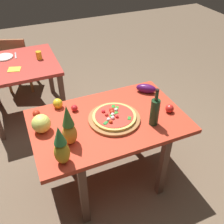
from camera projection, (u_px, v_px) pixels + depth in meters
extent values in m
plane|color=brown|center=(109.00, 175.00, 2.69)|extent=(10.00, 10.00, 0.00)
cube|color=brown|center=(84.00, 196.00, 2.08)|extent=(0.06, 0.06, 0.72)
cube|color=brown|center=(163.00, 167.00, 2.31)|extent=(0.06, 0.06, 0.72)
cube|color=brown|center=(61.00, 137.00, 2.63)|extent=(0.06, 0.06, 0.72)
cube|color=brown|center=(127.00, 119.00, 2.86)|extent=(0.06, 0.06, 0.72)
cube|color=#BF3722|center=(108.00, 121.00, 2.24)|extent=(1.34, 0.85, 0.04)
cube|color=brown|center=(63.00, 100.00, 3.15)|extent=(0.06, 0.06, 0.72)
cube|color=brown|center=(49.00, 71.00, 3.73)|extent=(0.06, 0.06, 0.72)
cube|color=#B9362C|center=(19.00, 64.00, 3.08)|extent=(0.89, 0.89, 0.04)
cube|color=#935E32|center=(35.00, 69.00, 4.10)|extent=(0.04, 0.04, 0.41)
cube|color=#935E32|center=(14.00, 70.00, 4.08)|extent=(0.04, 0.04, 0.41)
cube|color=#935E32|center=(30.00, 80.00, 3.84)|extent=(0.04, 0.04, 0.41)
cube|color=#935E32|center=(8.00, 81.00, 3.82)|extent=(0.04, 0.04, 0.41)
cube|color=#935E32|center=(19.00, 62.00, 3.82)|extent=(0.51, 0.51, 0.04)
cube|color=brown|center=(12.00, 53.00, 3.54)|extent=(0.39, 0.18, 0.40)
cylinder|color=#935E32|center=(114.00, 119.00, 2.22)|extent=(0.45, 0.45, 0.02)
cylinder|color=#DDB959|center=(114.00, 117.00, 2.20)|extent=(0.38, 0.38, 0.02)
cylinder|color=red|center=(114.00, 115.00, 2.19)|extent=(0.33, 0.33, 0.00)
sphere|color=red|center=(103.00, 111.00, 2.22)|extent=(0.03, 0.03, 0.03)
sphere|color=red|center=(112.00, 112.00, 2.21)|extent=(0.04, 0.04, 0.04)
sphere|color=red|center=(111.00, 122.00, 2.11)|extent=(0.03, 0.03, 0.03)
sphere|color=red|center=(117.00, 117.00, 2.16)|extent=(0.03, 0.03, 0.03)
sphere|color=red|center=(107.00, 115.00, 2.18)|extent=(0.03, 0.03, 0.03)
sphere|color=red|center=(111.00, 110.00, 2.23)|extent=(0.04, 0.04, 0.04)
cube|color=#258629|center=(113.00, 106.00, 2.29)|extent=(0.05, 0.05, 0.00)
cube|color=#328428|center=(117.00, 108.00, 2.27)|extent=(0.05, 0.05, 0.00)
cube|color=#37822A|center=(116.00, 113.00, 2.21)|extent=(0.05, 0.03, 0.00)
cube|color=#2C7828|center=(129.00, 118.00, 2.16)|extent=(0.05, 0.05, 0.00)
cube|color=#2B7729|center=(111.00, 116.00, 2.18)|extent=(0.04, 0.05, 0.00)
cube|color=#297A31|center=(106.00, 123.00, 2.11)|extent=(0.05, 0.05, 0.00)
sphere|color=silver|center=(116.00, 110.00, 2.24)|extent=(0.03, 0.03, 0.03)
sphere|color=silver|center=(108.00, 119.00, 2.13)|extent=(0.03, 0.03, 0.03)
sphere|color=white|center=(113.00, 118.00, 2.15)|extent=(0.03, 0.03, 0.03)
sphere|color=white|center=(113.00, 114.00, 2.18)|extent=(0.03, 0.03, 0.03)
cylinder|color=#1C361E|center=(155.00, 112.00, 2.11)|extent=(0.08, 0.08, 0.24)
cylinder|color=#1C361E|center=(157.00, 96.00, 2.00)|extent=(0.03, 0.03, 0.09)
cylinder|color=black|center=(157.00, 90.00, 1.97)|extent=(0.03, 0.03, 0.02)
ellipsoid|color=#C28429|center=(70.00, 134.00, 1.94)|extent=(0.11, 0.11, 0.18)
cone|color=#37652A|center=(67.00, 116.00, 1.83)|extent=(0.09, 0.09, 0.18)
ellipsoid|color=#B49424|center=(62.00, 153.00, 1.79)|extent=(0.11, 0.11, 0.19)
cone|color=#2F7338|center=(59.00, 135.00, 1.68)|extent=(0.09, 0.09, 0.14)
sphere|color=#D8E163|center=(41.00, 124.00, 2.06)|extent=(0.16, 0.16, 0.16)
ellipsoid|color=yellow|center=(58.00, 104.00, 2.34)|extent=(0.09, 0.09, 0.10)
ellipsoid|color=#48114E|center=(146.00, 88.00, 2.54)|extent=(0.21, 0.19, 0.09)
sphere|color=red|center=(36.00, 114.00, 2.23)|extent=(0.07, 0.07, 0.07)
sphere|color=red|center=(74.00, 108.00, 2.31)|extent=(0.06, 0.06, 0.06)
sphere|color=red|center=(170.00, 109.00, 2.29)|extent=(0.08, 0.08, 0.08)
cylinder|color=#F4AA25|center=(39.00, 55.00, 3.13)|extent=(0.07, 0.07, 0.10)
cylinder|color=white|center=(4.00, 57.00, 3.18)|extent=(0.22, 0.22, 0.02)
cube|color=silver|center=(16.00, 55.00, 3.22)|extent=(0.03, 0.18, 0.01)
cube|color=yellow|center=(14.00, 69.00, 2.94)|extent=(0.17, 0.15, 0.01)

